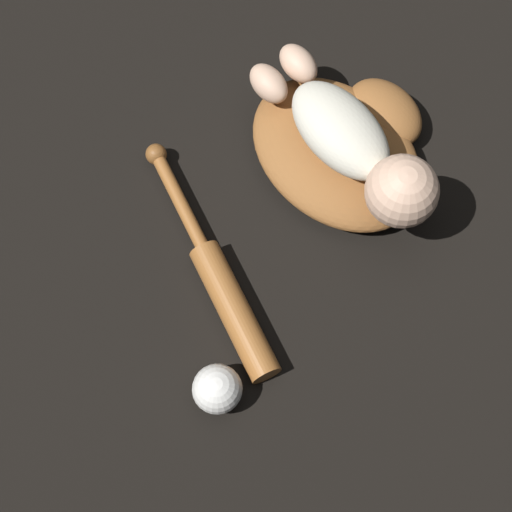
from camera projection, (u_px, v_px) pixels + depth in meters
name	position (u px, v px, depth m)	size (l,w,h in m)	color
ground_plane	(353.00, 171.00, 1.45)	(6.00, 6.00, 0.00)	black
baseball_glove	(344.00, 146.00, 1.43)	(0.39, 0.35, 0.07)	#935B2D
baby_figure	(358.00, 147.00, 1.33)	(0.38, 0.22, 0.11)	silver
baseball_bat	(222.00, 285.00, 1.35)	(0.44, 0.10, 0.05)	#9E602D
baseball	(217.00, 389.00, 1.28)	(0.08, 0.08, 0.08)	white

